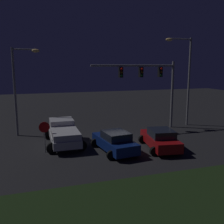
{
  "coord_description": "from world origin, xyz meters",
  "views": [
    {
      "loc": [
        -6.64,
        -19.39,
        6.09
      ],
      "look_at": [
        0.01,
        1.37,
        2.17
      ],
      "focal_mm": 41.45,
      "sensor_mm": 36.0,
      "label": 1
    }
  ],
  "objects_px": {
    "traffic_signal_gantry": "(150,78)",
    "street_lamp_left": "(20,81)",
    "car_sedan_far": "(160,139)",
    "stop_sign": "(44,131)",
    "street_lamp_right": "(185,71)",
    "car_sedan": "(115,142)",
    "pickup_truck": "(63,132)"
  },
  "relations": [
    {
      "from": "traffic_signal_gantry",
      "to": "car_sedan",
      "type": "bearing_deg",
      "value": -134.37
    },
    {
      "from": "traffic_signal_gantry",
      "to": "street_lamp_left",
      "type": "height_order",
      "value": "street_lamp_left"
    },
    {
      "from": "car_sedan",
      "to": "traffic_signal_gantry",
      "type": "distance_m",
      "value": 8.69
    },
    {
      "from": "pickup_truck",
      "to": "street_lamp_right",
      "type": "bearing_deg",
      "value": -76.58
    },
    {
      "from": "car_sedan_far",
      "to": "stop_sign",
      "type": "height_order",
      "value": "stop_sign"
    },
    {
      "from": "car_sedan",
      "to": "stop_sign",
      "type": "height_order",
      "value": "stop_sign"
    },
    {
      "from": "street_lamp_right",
      "to": "street_lamp_left",
      "type": "bearing_deg",
      "value": 176.75
    },
    {
      "from": "traffic_signal_gantry",
      "to": "stop_sign",
      "type": "relative_size",
      "value": 3.73
    },
    {
      "from": "street_lamp_left",
      "to": "stop_sign",
      "type": "bearing_deg",
      "value": -73.77
    },
    {
      "from": "car_sedan_far",
      "to": "street_lamp_left",
      "type": "xyz_separation_m",
      "value": [
        -9.77,
        7.14,
        4.07
      ]
    },
    {
      "from": "pickup_truck",
      "to": "traffic_signal_gantry",
      "type": "xyz_separation_m",
      "value": [
        8.61,
        2.48,
        3.9
      ]
    },
    {
      "from": "car_sedan",
      "to": "car_sedan_far",
      "type": "xyz_separation_m",
      "value": [
        3.42,
        -0.4,
        0.0
      ]
    },
    {
      "from": "car_sedan",
      "to": "street_lamp_left",
      "type": "height_order",
      "value": "street_lamp_left"
    },
    {
      "from": "stop_sign",
      "to": "street_lamp_right",
      "type": "bearing_deg",
      "value": 17.87
    },
    {
      "from": "car_sedan",
      "to": "street_lamp_right",
      "type": "xyz_separation_m",
      "value": [
        9.32,
        5.85,
        4.78
      ]
    },
    {
      "from": "car_sedan",
      "to": "stop_sign",
      "type": "relative_size",
      "value": 2.05
    },
    {
      "from": "car_sedan",
      "to": "street_lamp_left",
      "type": "bearing_deg",
      "value": 36.63
    },
    {
      "from": "pickup_truck",
      "to": "stop_sign",
      "type": "bearing_deg",
      "value": 138.61
    },
    {
      "from": "car_sedan",
      "to": "street_lamp_left",
      "type": "xyz_separation_m",
      "value": [
        -6.35,
        6.74,
        4.07
      ]
    },
    {
      "from": "stop_sign",
      "to": "street_lamp_left",
      "type": "bearing_deg",
      "value": 106.23
    },
    {
      "from": "street_lamp_left",
      "to": "street_lamp_right",
      "type": "height_order",
      "value": "street_lamp_right"
    },
    {
      "from": "stop_sign",
      "to": "car_sedan",
      "type": "bearing_deg",
      "value": -15.35
    },
    {
      "from": "pickup_truck",
      "to": "car_sedan",
      "type": "bearing_deg",
      "value": -131.65
    },
    {
      "from": "car_sedan_far",
      "to": "street_lamp_right",
      "type": "distance_m",
      "value": 9.83
    },
    {
      "from": "traffic_signal_gantry",
      "to": "street_lamp_left",
      "type": "distance_m",
      "value": 11.76
    },
    {
      "from": "street_lamp_left",
      "to": "street_lamp_right",
      "type": "bearing_deg",
      "value": -3.25
    },
    {
      "from": "car_sedan",
      "to": "car_sedan_far",
      "type": "relative_size",
      "value": 0.99
    },
    {
      "from": "traffic_signal_gantry",
      "to": "stop_sign",
      "type": "height_order",
      "value": "traffic_signal_gantry"
    },
    {
      "from": "car_sedan_far",
      "to": "traffic_signal_gantry",
      "type": "relative_size",
      "value": 0.56
    },
    {
      "from": "car_sedan_far",
      "to": "stop_sign",
      "type": "distance_m",
      "value": 8.4
    },
    {
      "from": "car_sedan_far",
      "to": "traffic_signal_gantry",
      "type": "distance_m",
      "value": 7.43
    },
    {
      "from": "car_sedan_far",
      "to": "stop_sign",
      "type": "relative_size",
      "value": 2.07
    }
  ]
}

